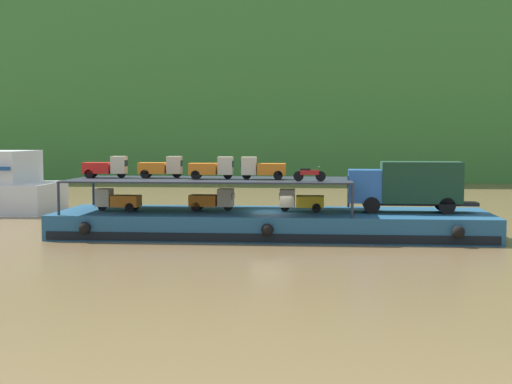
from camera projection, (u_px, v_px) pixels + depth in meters
ground_plane at (272, 235)px, 47.12m from camera, size 400.00×400.00×0.00m
hillside_far_bank at (304, 56)px, 117.31m from camera, size 128.66×35.34×32.98m
cargo_barge at (272, 224)px, 47.04m from camera, size 26.53×8.30×1.50m
covered_lorry at (408, 185)px, 46.38m from camera, size 7.88×2.37×3.10m
cargo_rack at (211, 180)px, 47.21m from camera, size 17.33×6.94×2.00m
mini_truck_lower_stern at (117, 200)px, 47.31m from camera, size 2.79×1.29×1.38m
mini_truck_lower_aft at (213, 200)px, 47.47m from camera, size 2.80×1.30×1.38m
mini_truck_lower_mid at (301, 200)px, 46.92m from camera, size 2.74×1.21×1.38m
mini_truck_upper_stern at (106, 167)px, 48.37m from camera, size 2.79×1.28×1.38m
mini_truck_upper_mid at (161, 167)px, 48.20m from camera, size 2.79×1.28×1.38m
mini_truck_upper_fore at (212, 168)px, 47.01m from camera, size 2.77×1.25×1.38m
mini_truck_upper_bow at (263, 168)px, 46.60m from camera, size 2.76×1.24×1.38m
motorcycle_upper_port at (309, 174)px, 44.56m from camera, size 1.90×0.55×0.87m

